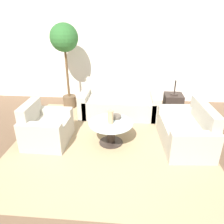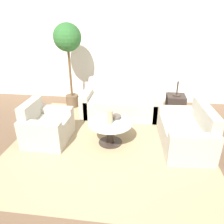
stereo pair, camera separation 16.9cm
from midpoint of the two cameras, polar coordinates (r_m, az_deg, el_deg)
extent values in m
plane|color=brown|center=(3.82, -2.30, -13.31)|extent=(14.00, 14.00, 0.00)
cube|color=white|center=(6.10, 2.30, 14.96)|extent=(10.00, 0.06, 2.60)
cube|color=tan|center=(4.34, 0.71, -7.96)|extent=(3.79, 3.57, 0.01)
cube|color=#B2AD9E|center=(5.36, 3.33, 1.45)|extent=(1.70, 0.87, 0.45)
cube|color=#B2AD9E|center=(5.60, 3.64, 4.65)|extent=(1.70, 0.18, 0.84)
cube|color=#B2AD9E|center=(5.45, -5.62, 2.49)|extent=(0.20, 0.87, 0.57)
cube|color=#B2AD9E|center=(5.35, 12.47, 1.55)|extent=(0.20, 0.87, 0.57)
cube|color=#B2AD9E|center=(4.47, -15.25, -4.58)|extent=(0.81, 0.70, 0.45)
cube|color=#B2AD9E|center=(4.51, -19.11, -2.26)|extent=(0.19, 0.69, 0.80)
cube|color=#B2AD9E|center=(4.17, -17.13, -6.14)|extent=(0.80, 0.21, 0.57)
cube|color=#B2AD9E|center=(4.72, -13.76, -1.91)|extent=(0.80, 0.21, 0.57)
cube|color=#B2AD9E|center=(4.37, 19.41, -5.90)|extent=(0.90, 1.15, 0.45)
cube|color=#B2AD9E|center=(4.38, 23.79, -3.79)|extent=(0.26, 1.11, 0.82)
cube|color=#B2AD9E|center=(4.80, 17.90, -1.93)|extent=(0.83, 0.26, 0.57)
cube|color=#B2AD9E|center=(3.90, 21.56, -9.25)|extent=(0.83, 0.26, 0.57)
cylinder|color=#332823|center=(4.34, 0.71, -7.89)|extent=(0.46, 0.46, 0.02)
cylinder|color=#332823|center=(4.23, 0.72, -5.57)|extent=(0.15, 0.15, 0.43)
cylinder|color=#B2C6C6|center=(4.12, 0.74, -2.91)|extent=(0.84, 0.84, 0.02)
cube|color=#332823|center=(5.40, 16.97, 1.28)|extent=(0.42, 0.42, 0.58)
cylinder|color=#332823|center=(5.29, 17.38, 4.26)|extent=(0.18, 0.18, 0.02)
cylinder|color=#332823|center=(5.23, 17.65, 6.26)|extent=(0.03, 0.03, 0.37)
cone|color=beige|center=(5.14, 18.11, 9.61)|extent=(0.33, 0.33, 0.27)
cylinder|color=brown|center=(5.96, -9.48, 2.93)|extent=(0.34, 0.34, 0.31)
cylinder|color=brown|center=(5.72, -10.05, 10.37)|extent=(0.06, 0.06, 1.29)
sphere|color=#2D662D|center=(5.57, -10.72, 18.64)|extent=(0.67, 0.67, 0.67)
cylinder|color=tan|center=(4.04, 0.67, -1.27)|extent=(0.11, 0.11, 0.26)
cylinder|color=brown|center=(4.27, 2.14, -1.26)|extent=(0.21, 0.21, 0.06)
camera|label=1|loc=(0.08, -88.87, 0.53)|focal=35.00mm
camera|label=2|loc=(0.08, 91.13, -0.53)|focal=35.00mm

